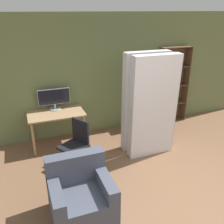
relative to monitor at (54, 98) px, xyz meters
name	(u,v)px	position (x,y,z in m)	size (l,w,h in m)	color
ground_plane	(191,221)	(1.34, -3.05, -0.99)	(16.00, 16.00, 0.00)	brown
wall_back	(110,74)	(1.34, 0.17, 0.36)	(8.00, 0.06, 2.70)	#6B7A4C
desk	(56,117)	(-0.02, -0.21, -0.35)	(1.16, 0.70, 0.74)	tan
monitor	(54,98)	(0.00, 0.00, 0.00)	(0.67, 0.25, 0.46)	#B7B7BC
office_chair	(76,149)	(0.16, -1.15, -0.64)	(0.60, 0.60, 0.89)	#4C4C51
bookshelf	(169,85)	(2.86, 0.04, -0.02)	(0.78, 0.27, 1.92)	brown
mattress_near	(154,108)	(1.68, -1.28, 0.02)	(0.94, 0.26, 2.02)	silver
mattress_far	(145,102)	(1.68, -0.93, 0.02)	(0.94, 0.23, 2.02)	silver
armchair	(81,195)	(-0.05, -2.34, -0.67)	(0.85, 0.80, 0.85)	#474C5B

